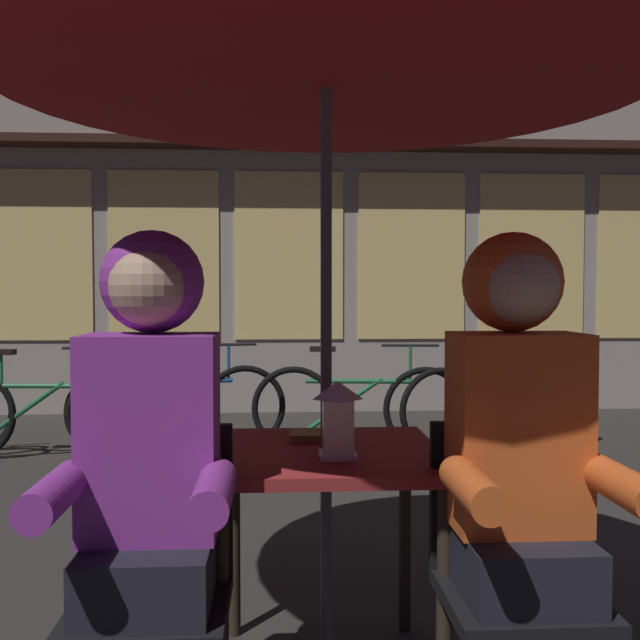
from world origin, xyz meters
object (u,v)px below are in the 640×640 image
(cafe_table, at_px, (326,481))
(book, at_px, (319,435))
(patio_umbrella, at_px, (326,27))
(bicycle_fifth, at_px, (500,405))
(lantern, at_px, (338,417))
(person_left_hooded, at_px, (149,446))
(person_right_hooded, at_px, (520,442))
(bicycle_third, at_px, (178,407))
(chair_right, at_px, (512,568))
(bicycle_fourth, at_px, (359,407))
(bicycle_second, at_px, (40,413))
(chair_left, at_px, (154,576))

(cafe_table, distance_m, book, 0.19)
(patio_umbrella, xyz_separation_m, bicycle_fifth, (1.59, 3.25, -1.71))
(lantern, xyz_separation_m, book, (-0.04, 0.28, -0.11))
(person_left_hooded, relative_size, bicycle_fifth, 0.84)
(bicycle_fifth, bearing_deg, cafe_table, -116.06)
(person_right_hooded, xyz_separation_m, bicycle_third, (-1.40, 3.74, -0.50))
(person_left_hooded, bearing_deg, chair_right, 3.39)
(lantern, relative_size, bicycle_fourth, 0.14)
(person_left_hooded, bearing_deg, bicycle_second, 111.72)
(book, bearing_deg, bicycle_third, 106.10)
(bicycle_fourth, bearing_deg, person_left_hooded, -104.63)
(chair_left, relative_size, bicycle_second, 0.52)
(person_left_hooded, xyz_separation_m, bicycle_second, (-1.41, 3.55, -0.50))
(lantern, distance_m, bicycle_fourth, 3.44)
(bicycle_third, bearing_deg, person_right_hooded, -69.54)
(bicycle_fourth, xyz_separation_m, book, (-0.49, -3.10, 0.41))
(chair_right, bearing_deg, bicycle_second, 124.21)
(chair_left, bearing_deg, bicycle_third, 96.76)
(person_right_hooded, bearing_deg, patio_umbrella, 138.43)
(bicycle_third, bearing_deg, book, -74.03)
(chair_left, distance_m, bicycle_second, 3.77)
(chair_left, bearing_deg, lantern, 26.19)
(patio_umbrella, relative_size, bicycle_fifth, 1.39)
(bicycle_third, distance_m, book, 3.31)
(chair_right, xyz_separation_m, book, (-0.49, 0.53, 0.26))
(bicycle_second, relative_size, bicycle_fifth, 1.01)
(lantern, height_order, bicycle_second, lantern)
(chair_left, relative_size, bicycle_fourth, 0.52)
(book, bearing_deg, bicycle_fourth, 81.08)
(chair_left, bearing_deg, patio_umbrella, 37.55)
(chair_right, height_order, bicycle_third, chair_right)
(cafe_table, bearing_deg, bicycle_fifth, 63.94)
(patio_umbrella, distance_m, person_right_hooded, 1.37)
(bicycle_second, bearing_deg, person_left_hooded, -68.28)
(book, bearing_deg, patio_umbrella, -85.23)
(lantern, bearing_deg, chair_left, -153.81)
(chair_left, bearing_deg, person_left_hooded, -90.00)
(cafe_table, relative_size, bicycle_second, 0.44)
(bicycle_third, bearing_deg, cafe_table, -74.55)
(cafe_table, distance_m, chair_left, 0.62)
(cafe_table, relative_size, book, 3.70)
(person_right_hooded, distance_m, bicycle_third, 4.03)
(bicycle_fourth, bearing_deg, patio_umbrella, -98.40)
(lantern, height_order, chair_right, lantern)
(chair_left, distance_m, book, 0.75)
(person_right_hooded, bearing_deg, bicycle_third, 110.46)
(bicycle_fifth, bearing_deg, bicycle_second, -177.91)
(book, bearing_deg, bicycle_second, 122.53)
(person_right_hooded, bearing_deg, person_left_hooded, 180.00)
(person_right_hooded, relative_size, bicycle_second, 0.83)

